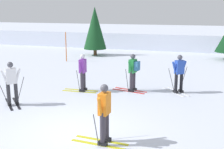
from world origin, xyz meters
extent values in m
plane|color=silver|center=(0.00, 0.00, 0.00)|extent=(120.00, 120.00, 0.00)
cube|color=silver|center=(0.00, 21.73, 0.73)|extent=(80.00, 7.69, 1.46)
cube|color=black|center=(-3.55, 1.62, 0.01)|extent=(1.18, 1.21, 0.02)
cube|color=black|center=(-3.35, 1.82, 0.01)|extent=(1.18, 1.21, 0.02)
cube|color=black|center=(-3.45, 1.52, 0.07)|extent=(0.27, 0.27, 0.10)
cube|color=black|center=(-3.25, 1.71, 0.07)|extent=(0.27, 0.27, 0.10)
cylinder|color=#2D2D33|center=(-3.45, 1.52, 0.55)|extent=(0.14, 0.14, 0.85)
cylinder|color=#2D2D33|center=(-3.25, 1.71, 0.55)|extent=(0.14, 0.14, 0.85)
cube|color=white|center=(-3.35, 1.61, 1.17)|extent=(0.44, 0.44, 0.60)
cylinder|color=white|center=(-3.54, 1.45, 1.16)|extent=(0.25, 0.24, 0.55)
cylinder|color=white|center=(-3.18, 1.80, 1.16)|extent=(0.25, 0.24, 0.55)
sphere|color=#4C4C56|center=(-3.35, 1.61, 1.60)|extent=(0.22, 0.22, 0.22)
cylinder|color=#38383D|center=(-3.65, 1.46, 0.53)|extent=(0.27, 0.27, 1.07)
cylinder|color=#38383D|center=(-3.19, 1.91, 0.53)|extent=(0.27, 0.27, 1.07)
cube|color=gold|center=(-1.64, 4.07, 0.01)|extent=(1.60, 0.16, 0.02)
cube|color=gold|center=(-1.65, 4.35, 0.01)|extent=(1.60, 0.16, 0.02)
cube|color=black|center=(-1.49, 4.07, 0.07)|extent=(0.27, 0.13, 0.10)
cube|color=black|center=(-1.50, 4.35, 0.07)|extent=(0.27, 0.13, 0.10)
cylinder|color=#38333D|center=(-1.49, 4.07, 0.55)|extent=(0.14, 0.14, 0.85)
cylinder|color=#38333D|center=(-1.50, 4.35, 0.55)|extent=(0.14, 0.14, 0.85)
cube|color=purple|center=(-1.50, 4.21, 1.17)|extent=(0.26, 0.39, 0.60)
cylinder|color=purple|center=(-1.51, 3.96, 1.16)|extent=(0.10, 0.26, 0.55)
cylinder|color=purple|center=(-1.53, 4.46, 1.16)|extent=(0.10, 0.26, 0.55)
sphere|color=silver|center=(-1.50, 4.21, 1.60)|extent=(0.22, 0.22, 0.22)
cylinder|color=#38383D|center=(-1.58, 3.89, 0.53)|extent=(0.04, 0.36, 1.07)
cylinder|color=#38383D|center=(-1.61, 4.53, 0.53)|extent=(0.04, 0.36, 1.07)
cube|color=gold|center=(0.94, -0.57, 0.01)|extent=(1.60, 0.21, 0.02)
cube|color=gold|center=(0.96, -0.30, 0.01)|extent=(1.60, 0.21, 0.02)
cube|color=black|center=(1.09, -0.59, 0.07)|extent=(0.27, 0.14, 0.10)
cube|color=black|center=(1.11, -0.31, 0.07)|extent=(0.27, 0.14, 0.10)
cylinder|color=#38333D|center=(1.09, -0.59, 0.55)|extent=(0.14, 0.14, 0.85)
cylinder|color=#38333D|center=(1.11, -0.31, 0.55)|extent=(0.14, 0.14, 0.85)
cube|color=orange|center=(1.10, -0.45, 1.17)|extent=(0.27, 0.40, 0.60)
cylinder|color=orange|center=(1.06, -0.69, 1.16)|extent=(0.11, 0.26, 0.55)
cylinder|color=orange|center=(1.10, -0.20, 1.16)|extent=(0.11, 0.26, 0.55)
sphere|color=#4C4C56|center=(1.10, -0.45, 1.60)|extent=(0.22, 0.22, 0.22)
cylinder|color=#38383D|center=(0.98, -0.77, 0.51)|extent=(0.05, 0.34, 1.03)
cylinder|color=#38383D|center=(1.03, -0.11, 0.51)|extent=(0.05, 0.34, 1.03)
cube|color=silver|center=(2.44, 5.26, 0.01)|extent=(1.10, 1.28, 0.02)
cube|color=silver|center=(2.66, 5.44, 0.01)|extent=(1.10, 1.28, 0.02)
cube|color=black|center=(2.54, 5.14, 0.07)|extent=(0.26, 0.28, 0.10)
cube|color=black|center=(2.75, 5.32, 0.07)|extent=(0.26, 0.28, 0.10)
cylinder|color=black|center=(2.54, 5.14, 0.55)|extent=(0.14, 0.14, 0.85)
cylinder|color=black|center=(2.75, 5.32, 0.55)|extent=(0.14, 0.14, 0.85)
cube|color=#284CB7|center=(2.65, 5.23, 1.17)|extent=(0.45, 0.43, 0.60)
cylinder|color=#284CB7|center=(2.44, 5.09, 1.16)|extent=(0.25, 0.23, 0.55)
cylinder|color=#284CB7|center=(2.82, 5.41, 1.16)|extent=(0.25, 0.23, 0.55)
sphere|color=#4C4C56|center=(2.65, 5.23, 1.60)|extent=(0.22, 0.22, 0.22)
cylinder|color=#38383D|center=(2.35, 5.11, 0.57)|extent=(0.31, 0.27, 1.14)
cylinder|color=#38383D|center=(2.82, 5.51, 0.57)|extent=(0.31, 0.27, 1.14)
cube|color=red|center=(0.46, 4.78, 0.01)|extent=(1.58, 0.45, 0.02)
cube|color=red|center=(0.52, 5.05, 0.01)|extent=(1.58, 0.45, 0.02)
cube|color=black|center=(0.60, 4.75, 0.07)|extent=(0.28, 0.18, 0.10)
cube|color=black|center=(0.67, 5.02, 0.07)|extent=(0.28, 0.18, 0.10)
cylinder|color=#38333D|center=(0.60, 4.75, 0.55)|extent=(0.14, 0.14, 0.85)
cylinder|color=#38333D|center=(0.67, 5.02, 0.55)|extent=(0.14, 0.14, 0.85)
cube|color=#23843D|center=(0.64, 4.88, 1.17)|extent=(0.32, 0.42, 0.60)
cylinder|color=#23843D|center=(0.56, 4.64, 1.16)|extent=(0.15, 0.27, 0.55)
cylinder|color=#23843D|center=(0.67, 5.13, 1.16)|extent=(0.15, 0.27, 0.55)
sphere|color=#4C4C56|center=(0.64, 4.88, 1.60)|extent=(0.22, 0.22, 0.22)
cylinder|color=#38383D|center=(0.46, 4.57, 0.55)|extent=(0.09, 0.31, 1.11)
cylinder|color=#38383D|center=(0.62, 5.24, 0.55)|extent=(0.09, 0.31, 1.11)
cube|color=teal|center=(0.84, 4.83, 1.19)|extent=(0.24, 0.31, 0.40)
cylinder|color=#C65614|center=(-5.60, 10.93, 1.03)|extent=(0.06, 0.06, 2.06)
cylinder|color=#513823|center=(-4.61, 14.09, 0.26)|extent=(0.26, 0.26, 0.53)
cone|color=#14421E|center=(-4.61, 14.09, 2.17)|extent=(1.81, 1.81, 3.28)
camera|label=1|loc=(3.50, -7.46, 3.67)|focal=46.38mm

